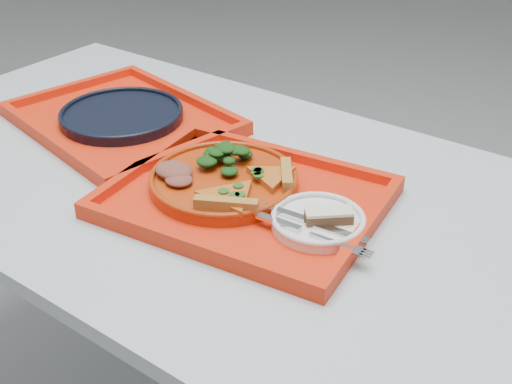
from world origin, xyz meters
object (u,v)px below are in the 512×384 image
tray_far (123,122)px  navy_plate (122,116)px  dessert_bar (329,216)px  tray_main (245,201)px  dinner_plate (224,182)px

tray_far → navy_plate: size_ratio=1.73×
dessert_bar → navy_plate: bearing=129.0°
navy_plate → dessert_bar: dessert_bar is taller
tray_main → navy_plate: bearing=159.0°
tray_far → dessert_bar: dessert_bar is taller
tray_far → dessert_bar: bearing=2.1°
tray_far → dessert_bar: size_ratio=5.96×
dessert_bar → tray_main: bearing=140.4°
dinner_plate → dessert_bar: 0.22m
tray_main → navy_plate: (-0.40, 0.10, 0.01)m
tray_far → dinner_plate: dinner_plate is taller
tray_main → dinner_plate: bearing=162.5°
tray_main → tray_far: size_ratio=1.00×
tray_far → navy_plate: bearing=101.6°
tray_main → dessert_bar: bearing=-5.4°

